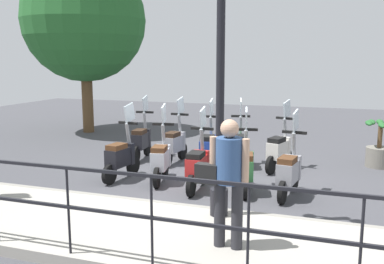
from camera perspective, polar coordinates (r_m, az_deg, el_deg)
ground_plane at (r=8.93m, az=2.64°, el=-6.08°), size 28.00×28.00×0.00m
promenade_walkway at (r=6.11m, az=-5.86°, el=-13.07°), size 2.20×20.00×0.15m
fence_railing at (r=4.95m, az=-11.13°, el=-8.72°), size 0.04×16.03×1.07m
lamp_post_near at (r=6.08m, az=3.78°, el=5.33°), size 0.26×0.90×4.13m
pedestrian_with_bag at (r=5.16m, az=4.70°, el=-5.58°), size 0.34×0.65×1.59m
tree_large at (r=14.63m, az=-14.18°, el=14.25°), size 3.96×3.96×5.64m
potted_palm at (r=10.57m, az=23.69°, el=-1.93°), size 1.06×0.66×1.05m
scooter_near_0 at (r=7.77m, az=12.82°, el=-5.06°), size 1.23×0.45×1.54m
scooter_near_1 at (r=7.92m, az=7.13°, el=-4.61°), size 1.22×0.49×1.54m
scooter_near_2 at (r=7.97m, az=0.79°, el=-4.44°), size 1.23×0.44×1.54m
scooter_near_3 at (r=8.51m, az=-4.16°, el=-3.54°), size 1.22×0.49×1.54m
scooter_near_4 at (r=8.79m, az=-9.44°, el=-3.21°), size 1.23×0.44×1.54m
scooter_far_0 at (r=9.57m, az=11.56°, el=-2.23°), size 1.20×0.54×1.54m
scooter_far_1 at (r=9.74m, az=6.47°, el=-1.88°), size 1.21×0.51×1.54m
scooter_far_2 at (r=9.62m, az=2.22°, el=-1.96°), size 1.23×0.44×1.54m
scooter_far_3 at (r=10.03m, az=-2.31°, el=-1.48°), size 1.23×0.44×1.54m
scooter_far_4 at (r=10.48m, az=-6.75°, el=-1.05°), size 1.23×0.44×1.54m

